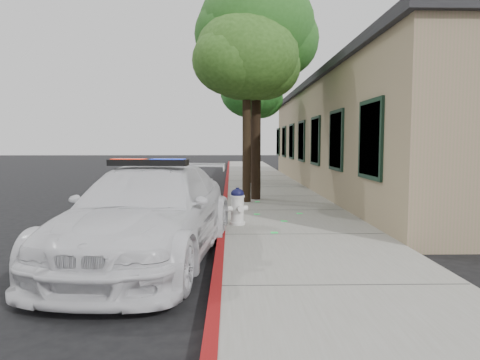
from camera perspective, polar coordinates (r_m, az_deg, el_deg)
The scene contains 9 objects.
ground at distance 8.40m, azimuth -2.83°, elevation -8.07°, with size 120.00×120.00×0.00m, color black.
sidewalk at distance 11.41m, azimuth 5.68°, elevation -4.27°, with size 3.20×60.00×0.15m, color gray.
red_curb at distance 11.33m, azimuth -2.09°, elevation -4.29°, with size 0.14×60.00×0.16m, color maroon.
clapboard_building at distance 18.36m, azimuth 19.47°, elevation 5.34°, with size 7.30×20.89×4.24m.
police_car at distance 7.17m, azimuth -11.72°, elevation -4.24°, with size 2.71×5.41×1.63m.
fire_hydrant at distance 9.29m, azimuth -0.32°, elevation -3.41°, with size 0.45×0.39×0.78m.
street_tree_near at distance 13.03m, azimuth 0.93°, elevation 15.37°, with size 3.15×3.01×5.51m.
street_tree_mid at distance 13.87m, azimuth 2.21°, elevation 18.60°, with size 3.77×3.49×6.66m.
street_tree_far at distance 19.17m, azimuth 1.62°, elevation 11.10°, with size 2.75×2.75×5.08m.
Camera 1 is at (0.24, -8.18, 1.87)m, focal length 32.83 mm.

